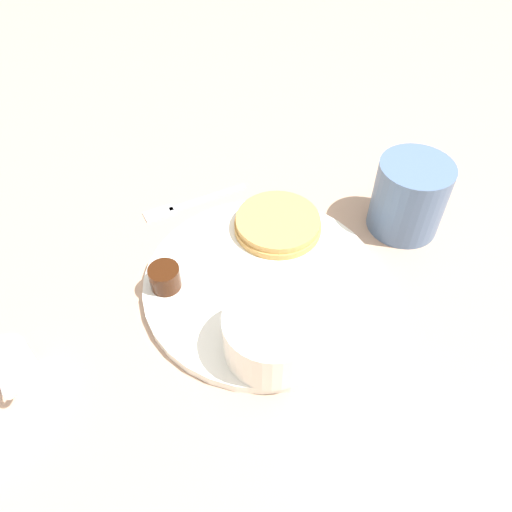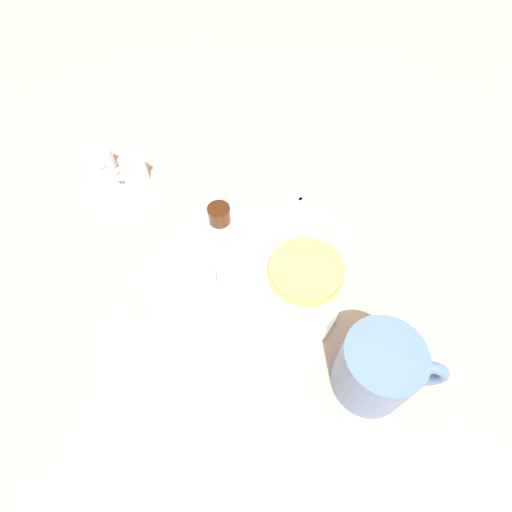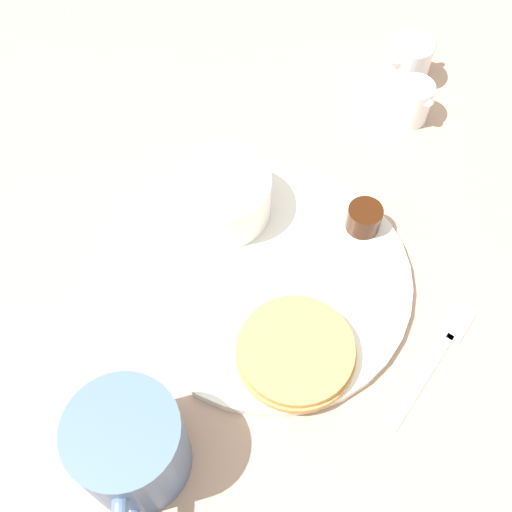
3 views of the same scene
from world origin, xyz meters
The scene contains 9 objects.
ground_plane centered at (0.00, 0.00, 0.00)m, with size 4.00×4.00×0.00m, color tan.
plate centered at (0.00, 0.00, 0.01)m, with size 0.28×0.28×0.01m.
pancake_stack centered at (-0.05, -0.07, 0.02)m, with size 0.11×0.11×0.02m.
bowl centered at (0.03, 0.09, 0.04)m, with size 0.10×0.10×0.05m.
syrup_cup centered at (0.11, -0.03, 0.03)m, with size 0.04×0.04×0.03m.
butter_ramekin centered at (0.05, 0.09, 0.03)m, with size 0.05×0.05×0.04m.
coffee_mug centered at (-0.21, -0.03, 0.05)m, with size 0.11×0.11×0.10m.
creamer_pitcher_near centered at (0.28, 0.02, 0.03)m, with size 0.04×0.06×0.05m.
fork centered at (0.05, -0.17, 0.00)m, with size 0.15×0.02×0.00m.
Camera 1 is at (0.15, 0.34, 0.47)m, focal length 35.00 mm.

